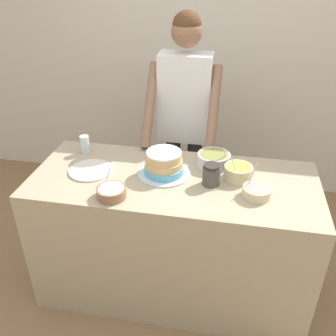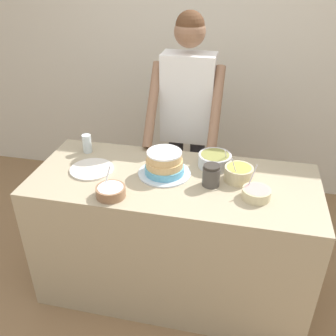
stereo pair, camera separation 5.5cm
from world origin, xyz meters
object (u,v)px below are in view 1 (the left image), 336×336
Objects in this scene: person_baker at (185,109)px; cake at (164,164)px; ceramic_plate at (91,170)px; frosting_bowl_yellow at (238,172)px; stoneware_jar at (211,175)px; frosting_bowl_pink at (257,191)px; drinking_glass at (85,145)px; frosting_bowl_white at (111,192)px; frosting_bowl_olive at (214,159)px.

person_baker reaches higher than cake.
ceramic_plate is at bearing -173.33° from cake.
person_baker is 10.36× the size of frosting_bowl_yellow.
person_baker reaches higher than frosting_bowl_yellow.
person_baker is 0.64m from cake.
person_baker is 13.38× the size of stoneware_jar.
person_baker is at bearing 87.30° from cake.
cake is 1.83× the size of frosting_bowl_pink.
stoneware_jar is at bearing -15.03° from drinking_glass.
frosting_bowl_yellow is 1.35× the size of drinking_glass.
frosting_bowl_yellow is at bearing -55.18° from person_baker.
frosting_bowl_white is at bearing -128.39° from cake.
frosting_bowl_pink is at bearing -15.46° from drinking_glass.
person_baker is 0.94m from frosting_bowl_pink.
person_baker reaches higher than stoneware_jar.
frosting_bowl_olive is at bearing -0.69° from drinking_glass.
frosting_bowl_olive is at bearing 41.08° from frosting_bowl_white.
frosting_bowl_white is at bearing -168.74° from frosting_bowl_pink.
ceramic_plate is at bearing 131.44° from frosting_bowl_white.
drinking_glass is (-0.86, 0.01, 0.02)m from frosting_bowl_olive.
person_baker is 14.04× the size of drinking_glass.
stoneware_jar is (0.53, 0.24, 0.03)m from frosting_bowl_white.
person_baker is 0.77m from drinking_glass.
frosting_bowl_white is 1.26× the size of stoneware_jar.
frosting_bowl_pink is (0.52, -0.77, -0.15)m from person_baker.
frosting_bowl_white is (-0.27, -0.92, -0.15)m from person_baker.
person_baker is 6.45× the size of ceramic_plate.
person_baker is 8.44× the size of frosting_bowl_olive.
frosting_bowl_pink is (0.11, -0.17, -0.01)m from frosting_bowl_yellow.
person_baker is 0.97m from frosting_bowl_white.
frosting_bowl_yellow is 0.81× the size of frosting_bowl_olive.
frosting_bowl_olive is 0.77m from ceramic_plate.
frosting_bowl_yellow reaches higher than cake.
cake is 2.59× the size of drinking_glass.
frosting_bowl_pink reaches higher than stoneware_jar.
frosting_bowl_olive is at bearing 15.97° from ceramic_plate.
stoneware_jar is at bearing -69.10° from person_baker.
frosting_bowl_pink is at bearing 11.26° from frosting_bowl_white.
frosting_bowl_pink is (0.55, -0.14, -0.04)m from cake.
stoneware_jar is (0.00, -0.22, 0.02)m from frosting_bowl_olive.
cake is 0.45m from frosting_bowl_yellow.
ceramic_plate is (-1.01, 0.09, -0.03)m from frosting_bowl_pink.
frosting_bowl_yellow reaches higher than stoneware_jar.
ceramic_plate is 2.08× the size of stoneware_jar.
ceramic_plate is (0.12, -0.22, -0.06)m from drinking_glass.
cake is 0.60m from drinking_glass.
frosting_bowl_yellow is (0.45, 0.03, -0.02)m from cake.
drinking_glass reaches higher than ceramic_plate.
frosting_bowl_white is 1.32× the size of drinking_glass.
frosting_bowl_pink reaches higher than frosting_bowl_yellow.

